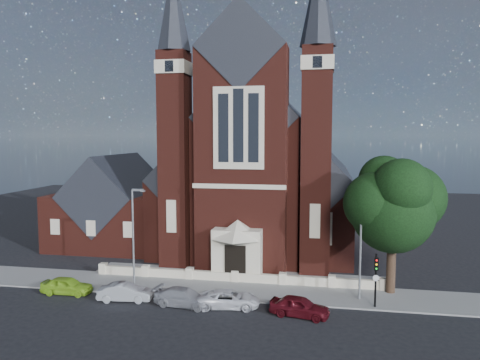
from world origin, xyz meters
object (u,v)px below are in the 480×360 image
at_px(traffic_signal, 376,274).
at_px(car_silver_b, 184,297).
at_px(car_silver_a, 125,292).
at_px(parish_hall, 117,209).
at_px(car_dark_red, 300,306).
at_px(car_white_suv, 229,299).
at_px(street_lamp_left, 134,231).
at_px(street_tree, 395,207).
at_px(car_lime_van, 67,286).
at_px(church, 262,171).
at_px(street_lamp_right, 362,240).

height_order(traffic_signal, car_silver_b, traffic_signal).
bearing_deg(car_silver_a, parish_hall, 18.22).
height_order(traffic_signal, car_dark_red, traffic_signal).
bearing_deg(parish_hall, car_silver_a, -63.26).
bearing_deg(car_silver_a, car_white_suv, -97.90).
bearing_deg(street_lamp_left, street_tree, 4.76).
distance_m(street_tree, traffic_signal, 5.70).
bearing_deg(car_silver_b, street_tree, -62.51).
distance_m(car_white_suv, car_dark_red, 5.18).
xyz_separation_m(car_lime_van, car_silver_b, (9.81, -0.83, -0.02)).
distance_m(parish_hall, traffic_signal, 31.20).
distance_m(traffic_signal, car_dark_red, 6.06).
xyz_separation_m(street_tree, car_white_suv, (-11.96, -4.94, -6.33)).
bearing_deg(car_lime_van, parish_hall, 10.59).
bearing_deg(street_tree, parish_hall, 156.74).
relative_size(car_lime_van, car_white_suv, 0.87).
bearing_deg(street_lamp_left, church, 67.34).
relative_size(church, car_silver_a, 8.65).
relative_size(car_lime_van, car_dark_red, 0.96).
xyz_separation_m(street_tree, car_silver_b, (-15.20, -5.27, -6.31)).
relative_size(church, car_lime_van, 8.80).
bearing_deg(car_white_suv, car_silver_a, 82.35).
bearing_deg(car_dark_red, parish_hall, 62.59).
distance_m(church, traffic_signal, 23.94).
relative_size(church, car_silver_b, 7.76).
xyz_separation_m(car_lime_van, car_silver_a, (5.14, -0.58, -0.01)).
distance_m(parish_hall, car_white_suv, 24.19).
height_order(church, car_white_suv, church).
distance_m(church, car_white_suv, 23.44).
relative_size(car_silver_a, car_silver_b, 0.90).
xyz_separation_m(street_lamp_left, street_lamp_right, (18.00, 0.00, 0.00)).
distance_m(street_tree, car_white_suv, 14.41).
relative_size(church, parish_hall, 2.86).
xyz_separation_m(street_tree, street_lamp_left, (-20.51, -1.71, -2.36)).
bearing_deg(church, traffic_signal, -61.80).
relative_size(street_tree, car_silver_a, 2.65).
relative_size(parish_hall, street_lamp_left, 1.51).
bearing_deg(car_silver_a, street_lamp_right, -87.70).
relative_size(street_tree, traffic_signal, 2.67).
xyz_separation_m(traffic_signal, car_silver_b, (-13.60, -1.99, -1.93)).
xyz_separation_m(church, car_white_suv, (0.64, -22.18, -7.55)).
height_order(parish_hall, street_tree, street_tree).
xyz_separation_m(parish_hall, car_white_suv, (16.64, -17.23, -3.38)).
xyz_separation_m(parish_hall, car_silver_b, (13.40, -17.56, -3.36)).
height_order(church, car_lime_van, church).
xyz_separation_m(street_lamp_right, car_lime_van, (-22.50, -2.74, -3.92)).
bearing_deg(car_dark_red, street_lamp_left, 85.96).
distance_m(street_tree, street_lamp_right, 3.84).
relative_size(street_tree, street_lamp_left, 1.32).
bearing_deg(traffic_signal, parish_hall, 150.02).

